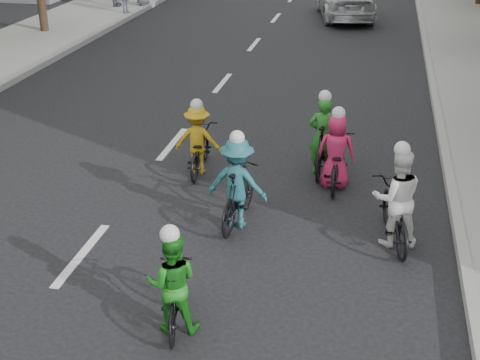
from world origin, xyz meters
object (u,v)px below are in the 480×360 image
(cyclist_4, at_px, (238,189))
(follow_car_lead, at_px, (345,0))
(cyclist_2, at_px, (396,207))
(cyclist_5, at_px, (323,143))
(cyclist_1, at_px, (198,145))
(cyclist_0, at_px, (174,289))
(cyclist_3, at_px, (336,158))

(cyclist_4, height_order, follow_car_lead, cyclist_4)
(cyclist_2, height_order, cyclist_4, cyclist_2)
(cyclist_2, height_order, cyclist_5, cyclist_2)
(cyclist_5, relative_size, follow_car_lead, 0.35)
(cyclist_2, bearing_deg, cyclist_4, -12.86)
(cyclist_5, bearing_deg, cyclist_1, 13.11)
(cyclist_4, height_order, cyclist_5, cyclist_5)
(cyclist_0, bearing_deg, cyclist_4, -105.67)
(cyclist_0, xyz_separation_m, cyclist_4, (0.22, 3.05, 0.09))
(cyclist_3, height_order, cyclist_5, cyclist_5)
(cyclist_0, height_order, cyclist_1, cyclist_0)
(cyclist_5, height_order, follow_car_lead, cyclist_5)
(cyclist_1, height_order, cyclist_5, cyclist_5)
(cyclist_1, distance_m, cyclist_3, 2.81)
(cyclist_0, relative_size, cyclist_2, 0.80)
(cyclist_2, xyz_separation_m, follow_car_lead, (-2.08, 19.08, 0.11))
(cyclist_0, bearing_deg, cyclist_2, -145.79)
(cyclist_0, distance_m, cyclist_3, 5.32)
(cyclist_2, xyz_separation_m, cyclist_5, (-1.45, 2.65, -0.01))
(cyclist_1, xyz_separation_m, follow_car_lead, (1.86, 16.93, 0.18))
(cyclist_4, distance_m, cyclist_5, 2.85)
(cyclist_3, distance_m, cyclist_4, 2.51)
(follow_car_lead, bearing_deg, cyclist_2, 84.74)
(cyclist_3, distance_m, cyclist_5, 0.68)
(cyclist_0, bearing_deg, follow_car_lead, -103.62)
(cyclist_2, height_order, follow_car_lead, cyclist_2)
(cyclist_1, bearing_deg, follow_car_lead, -100.65)
(cyclist_3, bearing_deg, cyclist_0, 70.02)
(cyclist_3, relative_size, cyclist_5, 0.98)
(follow_car_lead, bearing_deg, cyclist_4, 76.71)
(cyclist_3, xyz_separation_m, follow_car_lead, (-0.95, 17.03, 0.18))
(cyclist_1, bearing_deg, cyclist_3, 173.54)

